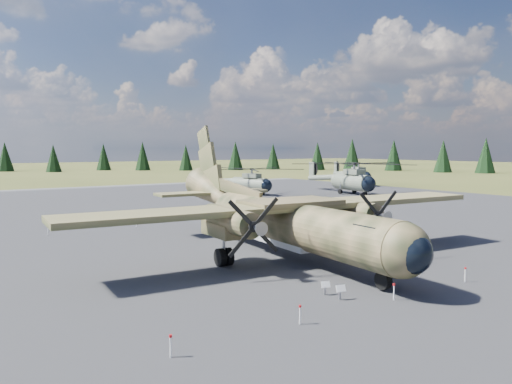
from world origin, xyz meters
TOP-DOWN VIEW (x-y plane):
  - ground at (0.00, 0.00)m, footprint 500.00×500.00m
  - apron at (0.00, 10.00)m, footprint 120.00×120.00m
  - transport_plane at (3.57, -2.28)m, footprint 30.82×27.93m
  - helicopter_near at (27.54, 37.73)m, footprint 21.00×21.69m
  - helicopter_mid at (41.59, 28.63)m, footprint 22.64×24.96m
  - helicopter_far at (56.96, 42.32)m, footprint 23.53×23.53m
  - info_placard_left at (-0.20, -10.92)m, footprint 0.50×0.33m
  - info_placard_right at (-0.14, -11.96)m, footprint 0.52×0.34m
  - barrier_fence at (-0.46, -0.08)m, footprint 33.12×29.62m
  - treeline at (-0.99, -3.34)m, footprint 302.10×310.12m

SIDE VIEW (x-z plane):
  - ground at x=0.00m, z-range 0.00..0.00m
  - apron at x=0.00m, z-range -0.02..0.02m
  - info_placard_left at x=-0.20m, z-range 0.12..0.84m
  - info_placard_right at x=-0.14m, z-range 0.13..0.88m
  - barrier_fence at x=-0.46m, z-range 0.08..0.93m
  - transport_plane at x=3.57m, z-range -2.16..7.99m
  - helicopter_near at x=27.54m, z-range 0.90..5.21m
  - helicopter_far at x=56.96m, z-range 0.98..5.67m
  - helicopter_mid at x=41.59m, z-range 1.08..6.23m
  - treeline at x=-0.99m, z-range -0.60..10.38m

